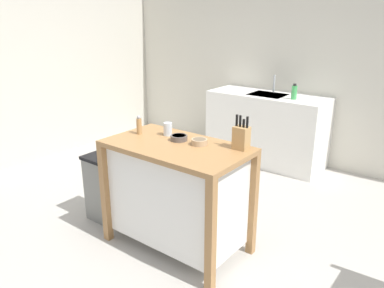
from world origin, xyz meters
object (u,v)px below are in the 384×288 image
Objects in this scene: kitchen_island at (177,191)px; trash_bin at (107,188)px; bottle_spray_cleaner at (294,92)px; sink_faucet at (274,84)px; drinking_cup at (168,129)px; pepper_grinder at (139,125)px; bowl_ceramic_small at (179,138)px; bowl_ceramic_wide at (199,142)px; knife_block at (241,137)px.

trash_bin is at bearing -175.91° from kitchen_island.
trash_bin is 3.44× the size of bottle_spray_cleaner.
trash_bin is 2.86× the size of sink_faucet.
pepper_grinder is (-0.21, -0.12, 0.02)m from drinking_cup.
bowl_ceramic_small is 0.61× the size of sink_faucet.
bottle_spray_cleaner is at bearing 88.89° from kitchen_island.
trash_bin is at bearing -168.70° from bowl_ceramic_small.
pepper_grinder is at bearing -151.54° from drinking_cup.
bowl_ceramic_wide is 0.20× the size of trash_bin.
kitchen_island is 2.16m from bottle_spray_cleaner.
sink_faucet is (0.09, 2.31, 0.03)m from pepper_grinder.
bowl_ceramic_wide is 1.13m from trash_bin.
bowl_ceramic_wide is 2.00m from bottle_spray_cleaner.
pepper_grinder is at bearing -169.21° from bowl_ceramic_small.
pepper_grinder is (-0.86, -0.20, -0.02)m from knife_block.
bowl_ceramic_wide reaches higher than bowl_ceramic_small.
bowl_ceramic_small is at bearing -82.82° from sink_faucet.
bowl_ceramic_small is 0.19m from bowl_ceramic_wide.
bowl_ceramic_wide is at bearing 3.93° from bowl_ceramic_small.
bowl_ceramic_small is 1.25× the size of drinking_cup.
knife_block is 0.51m from bowl_ceramic_small.
drinking_cup is 0.89m from trash_bin.
sink_faucet is at bearing 102.00° from bowl_ceramic_wide.
pepper_grinder reaches higher than drinking_cup.
trash_bin is at bearing -167.53° from knife_block.
pepper_grinder is 2.13m from bottle_spray_cleaner.
trash_bin is (-1.25, -0.28, -0.67)m from knife_block.
pepper_grinder is (-0.56, -0.08, 0.05)m from bowl_ceramic_wide.
bowl_ceramic_small is at bearing 10.79° from pepper_grinder.
sink_faucet is at bearing 97.18° from bowl_ceramic_small.
knife_block is 1.44m from trash_bin.
knife_block is (0.44, 0.22, 0.49)m from kitchen_island.
kitchen_island is 8.37× the size of bowl_ceramic_small.
kitchen_island is 10.43× the size of drinking_cup.
drinking_cup reaches higher than bowl_ceramic_wide.
pepper_grinder is at bearing -167.23° from knife_block.
drinking_cup is (-0.65, -0.08, -0.04)m from knife_block.
drinking_cup is 0.68× the size of pepper_grinder.
pepper_grinder is 2.32m from sink_faucet.
knife_block is 0.33m from bowl_ceramic_wide.
sink_faucet is (-0.13, 2.20, 0.06)m from drinking_cup.
kitchen_island is at bearing -91.11° from bottle_spray_cleaner.
bottle_spray_cleaner is at bearing 82.90° from drinking_cup.
bottle_spray_cleaner reaches higher than drinking_cup.
bowl_ceramic_small is at bearing -92.54° from bottle_spray_cleaner.
pepper_grinder is at bearing -171.53° from bowl_ceramic_wide.
bowl_ceramic_small is at bearing 11.30° from trash_bin.
sink_faucet is at bearing 87.85° from pepper_grinder.
kitchen_island is at bearing 4.09° from trash_bin.
kitchen_island is 0.63m from pepper_grinder.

